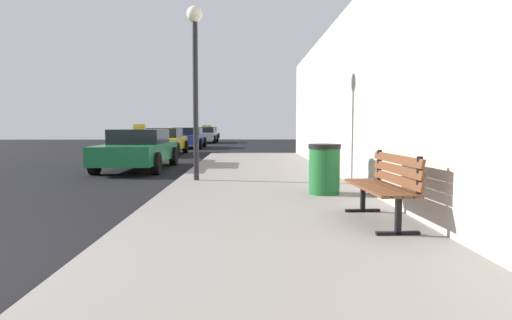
# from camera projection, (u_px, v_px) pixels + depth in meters

# --- Properties ---
(sidewalk) EXTENTS (4.00, 32.00, 0.15)m
(sidewalk) POSITION_uv_depth(u_px,v_px,m) (292.00, 281.00, 3.64)
(sidewalk) COLOR gray
(sidewalk) RESTS_ON ground_plane
(bench) EXTENTS (0.55, 1.57, 0.89)m
(bench) POSITION_uv_depth(u_px,v_px,m) (386.00, 183.00, 5.49)
(bench) COLOR brown
(bench) RESTS_ON sidewalk
(trash_bin) EXTENTS (0.58, 0.58, 0.90)m
(trash_bin) POSITION_uv_depth(u_px,v_px,m) (324.00, 169.00, 7.78)
(trash_bin) COLOR #195926
(trash_bin) RESTS_ON sidewalk
(street_lamp) EXTENTS (0.36, 0.36, 3.87)m
(street_lamp) POSITION_uv_depth(u_px,v_px,m) (195.00, 60.00, 9.59)
(street_lamp) COLOR black
(street_lamp) RESTS_ON sidewalk
(car_green) EXTENTS (1.95, 4.56, 1.43)m
(car_green) POSITION_uv_depth(u_px,v_px,m) (138.00, 149.00, 13.63)
(car_green) COLOR #196638
(car_green) RESTS_ON ground_plane
(car_yellow) EXTENTS (1.95, 4.40, 1.27)m
(car_yellow) POSITION_uv_depth(u_px,v_px,m) (163.00, 141.00, 20.51)
(car_yellow) COLOR yellow
(car_yellow) RESTS_ON ground_plane
(car_blue) EXTENTS (2.03, 4.23, 1.27)m
(car_blue) POSITION_uv_depth(u_px,v_px,m) (188.00, 138.00, 26.80)
(car_blue) COLOR #233899
(car_blue) RESTS_ON ground_plane
(car_silver) EXTENTS (2.03, 4.48, 1.43)m
(car_silver) POSITION_uv_depth(u_px,v_px,m) (205.00, 135.00, 34.98)
(car_silver) COLOR #B7B7BF
(car_silver) RESTS_ON ground_plane
(car_white) EXTENTS (1.96, 4.54, 1.43)m
(car_white) POSITION_uv_depth(u_px,v_px,m) (209.00, 133.00, 44.44)
(car_white) COLOR white
(car_white) RESTS_ON ground_plane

